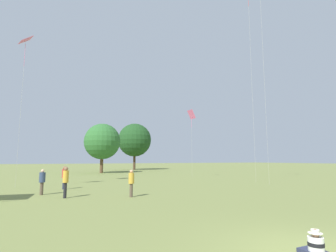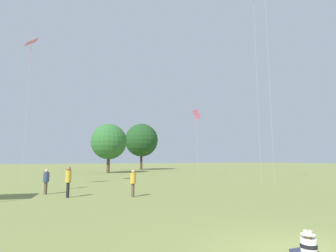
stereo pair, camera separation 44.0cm
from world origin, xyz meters
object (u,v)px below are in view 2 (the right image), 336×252
object	(u,v)px
seated_toddler	(308,246)
distant_tree_0	(142,140)
kite_2	(31,46)
kite_3	(197,115)
person_standing_2	(133,181)
person_standing_3	(68,175)
person_standing_0	(68,179)
person_standing_1	(46,179)
distant_tree_1	(109,142)

from	to	relation	value
seated_toddler	distant_tree_0	distance (m)	53.07
kite_2	kite_3	size ratio (longest dim) A/B	1.51
person_standing_2	distant_tree_0	bearing A→B (deg)	115.41
person_standing_3	distant_tree_0	world-z (taller)	distant_tree_0
person_standing_0	person_standing_1	distance (m)	2.43
person_standing_0	distant_tree_0	bearing A→B (deg)	131.08
person_standing_2	kite_3	distance (m)	18.32
person_standing_1	distant_tree_0	bearing A→B (deg)	-115.47
kite_3	distant_tree_1	distance (m)	18.44
seated_toddler	kite_2	world-z (taller)	kite_2
person_standing_3	kite_3	size ratio (longest dim) A/B	0.20
seated_toddler	person_standing_1	world-z (taller)	person_standing_1
person_standing_3	person_standing_0	bearing A→B (deg)	101.54
kite_3	kite_2	bearing A→B (deg)	146.07
distant_tree_0	kite_3	bearing A→B (deg)	-95.14
person_standing_3	seated_toddler	bearing A→B (deg)	118.67
seated_toddler	kite_2	size ratio (longest dim) A/B	0.05
kite_2	distant_tree_1	size ratio (longest dim) A/B	1.53
person_standing_2	distant_tree_0	xyz separation A→B (m)	(14.41, 39.88, 5.56)
person_standing_3	person_standing_1	bearing A→B (deg)	76.61
seated_toddler	person_standing_3	xyz separation A→B (m)	(-3.87, 17.23, 0.80)
person_standing_0	kite_2	size ratio (longest dim) A/B	0.14
person_standing_1	kite_2	bearing A→B (deg)	-70.28
person_standing_1	kite_3	world-z (taller)	kite_3
seated_toddler	kite_2	xyz separation A→B (m)	(-7.17, 20.00, 11.64)
kite_2	distant_tree_1	xyz separation A→B (m)	(11.26, 20.02, -6.64)
kite_2	person_standing_0	bearing A→B (deg)	48.81
person_standing_0	distant_tree_0	xyz separation A→B (m)	(17.96, 38.54, 5.44)
kite_2	distant_tree_1	distance (m)	23.91
seated_toddler	person_standing_1	distance (m)	15.47
distant_tree_0	person_standing_2	bearing A→B (deg)	-109.87
person_standing_2	person_standing_3	world-z (taller)	person_standing_3
distant_tree_0	distant_tree_1	world-z (taller)	distant_tree_0
kite_2	distant_tree_0	size ratio (longest dim) A/B	1.24
distant_tree_0	person_standing_3	bearing A→B (deg)	-117.58
seated_toddler	person_standing_3	distance (m)	17.68
person_standing_3	kite_2	bearing A→B (deg)	-24.06
kite_3	person_standing_0	bearing A→B (deg)	171.28
person_standing_1	person_standing_2	world-z (taller)	person_standing_2
person_standing_1	kite_3	size ratio (longest dim) A/B	0.19
person_standing_2	kite_3	world-z (taller)	kite_3
person_standing_0	distant_tree_1	size ratio (longest dim) A/B	0.22
kite_3	person_standing_1	bearing A→B (deg)	163.89
seated_toddler	person_standing_2	size ratio (longest dim) A/B	0.37
person_standing_2	kite_2	size ratio (longest dim) A/B	0.13
person_standing_0	distant_tree_1	bearing A→B (deg)	139.29
person_standing_0	distant_tree_1	xyz separation A→B (m)	(8.34, 27.68, 4.15)
kite_2	distant_tree_1	bearing A→B (deg)	178.64
kite_2	distant_tree_0	world-z (taller)	kite_2
person_standing_2	distant_tree_1	world-z (taller)	distant_tree_1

